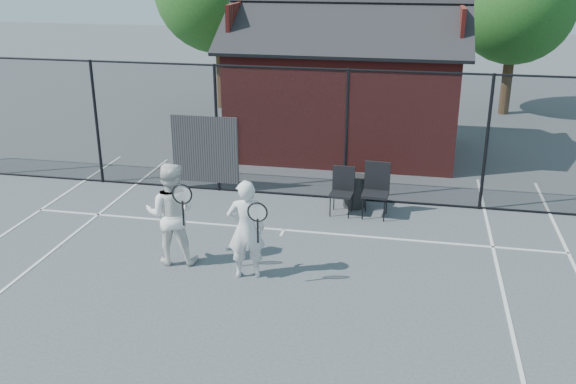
% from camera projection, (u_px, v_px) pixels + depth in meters
% --- Properties ---
extents(ground, '(80.00, 80.00, 0.00)m').
position_uv_depth(ground, '(246.00, 304.00, 10.34)').
color(ground, '#42474C').
rests_on(ground, ground).
extents(court_lines, '(11.02, 18.00, 0.01)m').
position_uv_depth(court_lines, '(222.00, 350.00, 9.12)').
color(court_lines, silver).
rests_on(court_lines, ground).
extents(fence, '(22.04, 3.00, 3.00)m').
position_uv_depth(fence, '(289.00, 135.00, 14.48)').
color(fence, black).
rests_on(fence, ground).
extents(clubhouse, '(6.50, 4.36, 4.19)m').
position_uv_depth(clubhouse, '(345.00, 94.00, 17.95)').
color(clubhouse, maroon).
rests_on(clubhouse, ground).
extents(tree_right, '(3.97, 3.97, 5.70)m').
position_uv_depth(tree_right, '(516.00, 5.00, 21.33)').
color(tree_right, '#2E2112').
rests_on(tree_right, ground).
extents(player_front, '(0.84, 0.66, 1.77)m').
position_uv_depth(player_front, '(246.00, 229.00, 10.93)').
color(player_front, silver).
rests_on(player_front, ground).
extents(player_back, '(1.07, 0.85, 1.89)m').
position_uv_depth(player_back, '(171.00, 213.00, 11.45)').
color(player_back, white).
rests_on(player_back, ground).
extents(chair_left, '(0.52, 0.54, 1.01)m').
position_uv_depth(chair_left, '(342.00, 192.00, 13.73)').
color(chair_left, black).
rests_on(chair_left, ground).
extents(chair_right, '(0.58, 0.60, 1.14)m').
position_uv_depth(chair_right, '(375.00, 192.00, 13.58)').
color(chair_right, black).
rests_on(chair_right, ground).
extents(waste_bin, '(0.50, 0.50, 0.72)m').
position_uv_depth(waste_bin, '(354.00, 191.00, 14.20)').
color(waste_bin, '#252525').
rests_on(waste_bin, ground).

